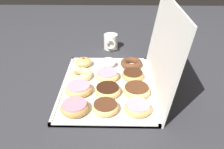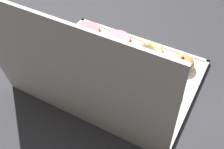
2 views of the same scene
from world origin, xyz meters
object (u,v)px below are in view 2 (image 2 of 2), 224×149
chocolate_frosted_donut_9 (115,100)px  pink_frosted_donut_11 (48,73)px  donut_box (115,73)px  chocolate_frosted_donut_7 (71,51)px  cruller_donut_1 (149,52)px  jelly_filled_donut_0 (182,62)px  chocolate_frosted_donut_10 (77,86)px  pink_frosted_donut_2 (116,42)px  powdered_filled_donut_4 (167,88)px  chocolate_cake_ring_donut_8 (153,116)px  pink_frosted_donut_3 (87,32)px  chocolate_frosted_donut_6 (97,62)px  pink_frosted_donut_5 (132,73)px

chocolate_frosted_donut_9 → pink_frosted_donut_11: bearing=1.4°
donut_box → pink_frosted_donut_11: size_ratio=5.01×
chocolate_frosted_donut_7 → cruller_donut_1: bearing=-152.9°
donut_box → jelly_filled_donut_0: 0.24m
jelly_filled_donut_0 → pink_frosted_donut_11: size_ratio=0.80×
chocolate_frosted_donut_7 → chocolate_frosted_donut_10: bearing=131.5°
pink_frosted_donut_2 → powdered_filled_donut_4: powdered_filled_donut_4 is taller
cruller_donut_1 → powdered_filled_donut_4: (-0.12, 0.14, 0.00)m
donut_box → chocolate_cake_ring_donut_8: size_ratio=4.71×
donut_box → pink_frosted_donut_3: size_ratio=4.82×
chocolate_frosted_donut_7 → pink_frosted_donut_11: (0.00, 0.13, 0.00)m
donut_box → chocolate_frosted_donut_6: bearing=4.5°
jelly_filled_donut_0 → chocolate_frosted_donut_9: 0.29m
chocolate_frosted_donut_10 → jelly_filled_donut_0: bearing=-134.4°
jelly_filled_donut_0 → pink_frosted_donut_2: bearing=1.9°
pink_frosted_donut_3 → chocolate_frosted_donut_6: 0.18m
pink_frosted_donut_5 → chocolate_cake_ring_donut_8: size_ratio=0.99×
pink_frosted_donut_2 → powdered_filled_donut_4: 0.28m
jelly_filled_donut_0 → chocolate_frosted_donut_7: 0.40m
chocolate_frosted_donut_10 → pink_frosted_donut_11: 0.12m
donut_box → cruller_donut_1: 0.15m
chocolate_cake_ring_donut_8 → pink_frosted_donut_11: size_ratio=1.06×
pink_frosted_donut_5 → pink_frosted_donut_11: 0.29m
powdered_filled_donut_4 → pink_frosted_donut_11: (0.38, 0.13, -0.00)m
pink_frosted_donut_5 → chocolate_cake_ring_donut_8: 0.18m
jelly_filled_donut_0 → chocolate_frosted_donut_6: jelly_filled_donut_0 is taller
cruller_donut_1 → chocolate_frosted_donut_10: (0.14, 0.26, 0.00)m
pink_frosted_donut_5 → chocolate_frosted_donut_10: 0.19m
pink_frosted_donut_11 → jelly_filled_donut_0: bearing=-145.3°
chocolate_frosted_donut_10 → chocolate_frosted_donut_7: bearing=-48.5°
jelly_filled_donut_0 → pink_frosted_donut_5: size_ratio=0.76×
cruller_donut_1 → chocolate_frosted_donut_9: size_ratio=1.03×
chocolate_frosted_donut_9 → chocolate_frosted_donut_10: (0.14, 0.01, 0.00)m
pink_frosted_donut_2 → pink_frosted_donut_3: pink_frosted_donut_2 is taller
chocolate_frosted_donut_7 → chocolate_frosted_donut_10: 0.18m
jelly_filled_donut_0 → chocolate_frosted_donut_7: (0.38, 0.13, -0.00)m
donut_box → chocolate_frosted_donut_7: 0.19m
jelly_filled_donut_0 → pink_frosted_donut_11: 0.46m
jelly_filled_donut_0 → pink_frosted_donut_5: 0.18m
chocolate_cake_ring_donut_8 → pink_frosted_donut_11: pink_frosted_donut_11 is taller
chocolate_frosted_donut_7 → pink_frosted_donut_2: bearing=-135.3°
chocolate_frosted_donut_7 → chocolate_frosted_donut_9: (-0.25, 0.13, -0.00)m
pink_frosted_donut_2 → chocolate_cake_ring_donut_8: 0.36m
chocolate_cake_ring_donut_8 → pink_frosted_donut_11: (0.38, 0.01, 0.00)m
chocolate_frosted_donut_6 → chocolate_frosted_donut_9: 0.18m
chocolate_frosted_donut_6 → jelly_filled_donut_0: bearing=-152.1°
pink_frosted_donut_3 → pink_frosted_donut_5: bearing=155.3°
pink_frosted_donut_11 → pink_frosted_donut_5: bearing=-151.9°
pink_frosted_donut_2 → pink_frosted_donut_5: pink_frosted_donut_2 is taller
pink_frosted_donut_2 → chocolate_frosted_donut_10: 0.26m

